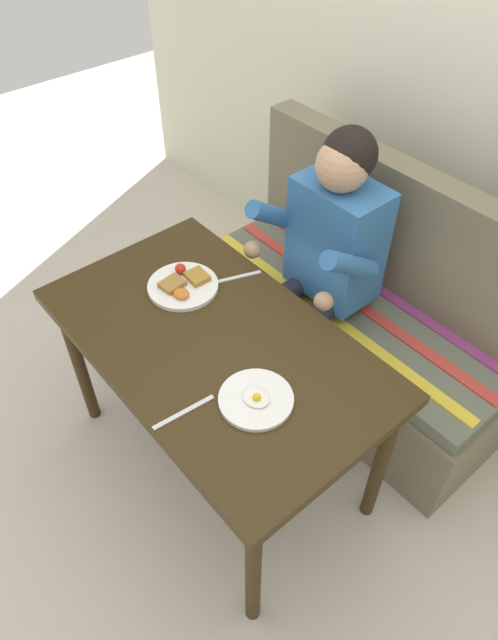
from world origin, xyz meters
TOP-DOWN VIEW (x-y plane):
  - ground_plane at (0.00, 0.00)m, footprint 8.00×8.00m
  - back_wall at (0.00, 1.27)m, footprint 4.40×0.10m
  - table at (0.00, 0.00)m, footprint 1.20×0.70m
  - couch at (0.00, 0.76)m, footprint 1.44×0.56m
  - person at (-0.08, 0.59)m, footprint 0.45×0.61m
  - plate_breakfast at (-0.27, 0.07)m, footprint 0.25×0.25m
  - plate_eggs at (0.28, -0.06)m, footprint 0.22×0.22m
  - fork at (-0.18, 0.26)m, footprint 0.07×0.16m
  - knife at (0.18, -0.25)m, footprint 0.03×0.20m

SIDE VIEW (x-z plane):
  - ground_plane at x=0.00m, z-range 0.00..0.00m
  - couch at x=0.00m, z-range -0.17..0.83m
  - table at x=0.00m, z-range 0.28..1.01m
  - fork at x=-0.18m, z-range 0.73..0.73m
  - knife at x=0.18m, z-range 0.73..0.73m
  - plate_eggs at x=0.28m, z-range 0.72..0.76m
  - person at x=-0.08m, z-range 0.13..1.35m
  - plate_breakfast at x=-0.27m, z-range 0.72..0.77m
  - back_wall at x=0.00m, z-range 0.00..2.60m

